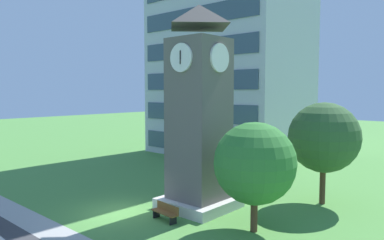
# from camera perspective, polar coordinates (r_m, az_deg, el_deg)

# --- Properties ---
(ground_plane) EXTENTS (160.00, 160.00, 0.00)m
(ground_plane) POSITION_cam_1_polar(r_m,az_deg,el_deg) (22.00, -11.37, -13.92)
(ground_plane) COLOR #4C893D
(kerb_strip) EXTENTS (120.00, 1.60, 0.01)m
(kerb_strip) POSITION_cam_1_polar(r_m,az_deg,el_deg) (20.00, -21.02, -16.03)
(kerb_strip) COLOR #9E9E99
(kerb_strip) RESTS_ON ground
(office_building) EXTENTS (15.77, 11.32, 28.80)m
(office_building) POSITION_cam_1_polar(r_m,az_deg,el_deg) (41.86, 5.90, 14.74)
(office_building) COLOR #B7BCC6
(office_building) RESTS_ON ground
(clock_tower) EXTENTS (3.91, 3.91, 11.89)m
(clock_tower) POSITION_cam_1_polar(r_m,az_deg,el_deg) (21.36, 1.09, 0.32)
(clock_tower) COLOR #605B56
(clock_tower) RESTS_ON ground
(park_bench) EXTENTS (1.84, 0.66, 0.88)m
(park_bench) POSITION_cam_1_polar(r_m,az_deg,el_deg) (20.18, -4.17, -14.18)
(park_bench) COLOR brown
(park_bench) RESTS_ON ground
(tree_streetside) EXTENTS (4.05, 4.05, 5.44)m
(tree_streetside) POSITION_cam_1_polar(r_m,az_deg,el_deg) (18.16, 9.78, -6.70)
(tree_streetside) COLOR #513823
(tree_streetside) RESTS_ON ground
(tree_near_tower) EXTENTS (4.30, 4.30, 6.27)m
(tree_near_tower) POSITION_cam_1_polar(r_m,az_deg,el_deg) (23.64, 19.92, -2.59)
(tree_near_tower) COLOR #513823
(tree_near_tower) RESTS_ON ground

